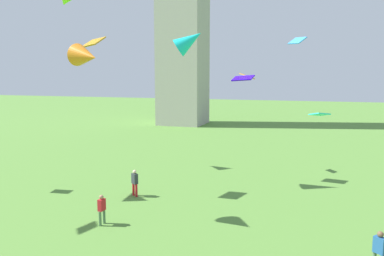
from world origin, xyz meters
name	(u,v)px	position (x,y,z in m)	size (l,w,h in m)	color
person_0	(135,181)	(-2.48, 20.73, 0.96)	(0.51, 0.46, 1.69)	red
person_2	(379,249)	(10.67, 15.24, 0.95)	(0.49, 0.48, 1.67)	#51754C
person_3	(102,208)	(-1.96, 16.05, 0.89)	(0.26, 0.49, 1.57)	#51754C
kite_flying_1	(65,0)	(-11.45, 26.73, 13.62)	(2.06, 1.98, 1.57)	#7FED11
kite_flying_2	(86,56)	(-2.90, 16.60, 8.49)	(2.07, 1.75, 1.36)	orange
kite_flying_3	(189,41)	(-0.06, 24.36, 9.86)	(2.47, 1.77, 2.08)	#15C8C7
kite_flying_4	(94,42)	(-5.12, 20.76, 9.60)	(1.12, 1.44, 0.82)	#C6871A
kite_flying_8	(243,78)	(3.14, 26.74, 7.37)	(1.56, 1.18, 0.46)	#2F09E3
kite_flying_9	(319,114)	(8.33, 21.03, 5.51)	(1.14, 1.24, 0.29)	#2DE7CD
kite_flying_10	(247,76)	(2.90, 29.73, 7.51)	(1.30, 1.32, 0.50)	#C37728
kite_flying_11	(297,41)	(6.93, 23.47, 9.58)	(1.14, 1.14, 0.47)	#3A9AF0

